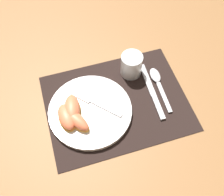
% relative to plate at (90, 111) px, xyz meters
% --- Properties ---
extents(ground_plane, '(3.00, 3.00, 0.00)m').
position_rel_plate_xyz_m(ground_plane, '(0.09, 0.01, -0.01)').
color(ground_plane, olive).
extents(placemat, '(0.46, 0.35, 0.00)m').
position_rel_plate_xyz_m(placemat, '(0.09, 0.01, -0.01)').
color(placemat, black).
rests_on(placemat, ground_plane).
extents(plate, '(0.27, 0.27, 0.02)m').
position_rel_plate_xyz_m(plate, '(0.00, 0.00, 0.00)').
color(plate, white).
rests_on(plate, placemat).
extents(juice_glass, '(0.07, 0.07, 0.08)m').
position_rel_plate_xyz_m(juice_glass, '(0.18, 0.11, 0.03)').
color(juice_glass, silver).
rests_on(juice_glass, placemat).
extents(knife, '(0.03, 0.23, 0.01)m').
position_rel_plate_xyz_m(knife, '(0.22, 0.01, -0.01)').
color(knife, '#BCBCC1').
rests_on(knife, placemat).
extents(spoon, '(0.04, 0.18, 0.01)m').
position_rel_plate_xyz_m(spoon, '(0.25, 0.05, -0.00)').
color(spoon, '#BCBCC1').
rests_on(spoon, placemat).
extents(fork, '(0.14, 0.15, 0.00)m').
position_rel_plate_xyz_m(fork, '(0.02, 0.03, 0.01)').
color(fork, '#BCBCC1').
rests_on(fork, plate).
extents(citrus_wedge_0, '(0.07, 0.11, 0.04)m').
position_rel_plate_xyz_m(citrus_wedge_0, '(-0.05, 0.01, 0.03)').
color(citrus_wedge_0, '#F7C656').
rests_on(citrus_wedge_0, plate).
extents(citrus_wedge_1, '(0.06, 0.10, 0.04)m').
position_rel_plate_xyz_m(citrus_wedge_1, '(-0.08, -0.01, 0.02)').
color(citrus_wedge_1, '#F7C656').
rests_on(citrus_wedge_1, plate).
extents(citrus_wedge_2, '(0.09, 0.11, 0.04)m').
position_rel_plate_xyz_m(citrus_wedge_2, '(-0.05, -0.03, 0.02)').
color(citrus_wedge_2, '#F7C656').
rests_on(citrus_wedge_2, plate).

